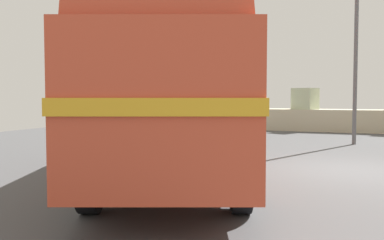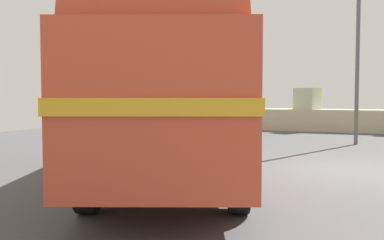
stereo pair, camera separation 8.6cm
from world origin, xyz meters
TOP-DOWN VIEW (x-y plane):
  - ground at (0.00, 0.00)m, footprint 32.00×26.00m
  - breakwater at (0.43, 11.78)m, footprint 31.36×2.07m
  - vintage_coach at (-3.35, -2.42)m, footprint 5.35×8.86m
  - lamp_post at (0.06, 5.74)m, footprint 0.65×1.03m

SIDE VIEW (x-z plane):
  - ground at x=0.00m, z-range 0.00..0.02m
  - breakwater at x=0.43m, z-range -0.53..1.96m
  - vintage_coach at x=-3.35m, z-range 0.20..3.90m
  - lamp_post at x=0.06m, z-range 0.40..6.24m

